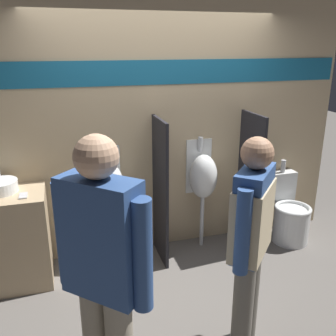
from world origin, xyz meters
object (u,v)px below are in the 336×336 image
urinal_far (203,176)px  toilet (289,215)px  urinal_near_counter (109,186)px  person_with_lanyard (104,274)px  person_in_vest (251,234)px  cell_phone (23,196)px

urinal_far → toilet: bearing=-9.5°
urinal_near_counter → urinal_far: same height
urinal_far → toilet: (1.02, -0.17, -0.53)m
urinal_near_counter → urinal_far: 1.02m
urinal_near_counter → person_with_lanyard: size_ratio=0.70×
urinal_far → person_with_lanyard: (-1.29, -1.74, 0.15)m
toilet → person_in_vest: bearing=-133.5°
cell_phone → person_in_vest: (1.56, -1.26, 0.03)m
person_in_vest → cell_phone: bearing=93.9°
urinal_near_counter → person_in_vest: (0.78, -1.51, 0.12)m
urinal_far → person_in_vest: 1.54m
person_with_lanyard → toilet: bearing=-101.8°
cell_phone → toilet: bearing=1.5°
person_with_lanyard → urinal_far: bearing=-82.4°
toilet → person_with_lanyard: size_ratio=0.51×
urinal_far → cell_phone: bearing=-172.2°
cell_phone → toilet: 2.90m
urinal_far → toilet: size_ratio=1.37×
urinal_near_counter → toilet: (2.04, -0.17, -0.53)m
urinal_far → person_with_lanyard: 2.17m
cell_phone → person_with_lanyard: (0.52, -1.49, 0.06)m
cell_phone → urinal_near_counter: (0.79, 0.25, -0.09)m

